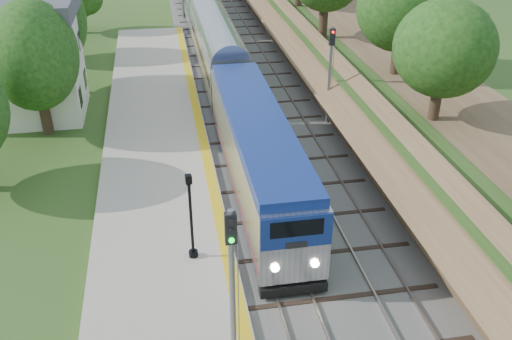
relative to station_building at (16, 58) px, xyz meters
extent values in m
cube|color=#4C4944|center=(16.00, 30.00, -4.03)|extent=(9.50, 170.00, 0.12)
cube|color=gray|center=(13.28, 30.00, -3.89)|extent=(0.08, 170.00, 0.16)
cube|color=gray|center=(14.72, 30.00, -3.89)|extent=(0.08, 170.00, 0.16)
cube|color=gray|center=(17.28, 30.00, -3.89)|extent=(0.08, 170.00, 0.16)
cube|color=gray|center=(18.72, 30.00, -3.89)|extent=(0.08, 170.00, 0.16)
cube|color=#B0A88E|center=(8.80, -14.00, -3.90)|extent=(6.40, 68.00, 0.38)
cube|color=gold|center=(11.65, -14.00, -3.70)|extent=(0.55, 68.00, 0.01)
cube|color=white|center=(0.00, 0.00, -0.69)|extent=(8.00, 6.00, 6.80)
cube|color=#4B4D52|center=(0.00, 0.00, 3.31)|extent=(8.60, 6.60, 1.20)
cube|color=black|center=(4.01, -1.80, -2.29)|extent=(0.05, 1.10, 1.30)
cube|color=black|center=(4.01, 1.80, -2.29)|extent=(0.05, 1.10, 1.30)
cube|color=black|center=(4.01, -1.80, 0.51)|extent=(0.05, 1.10, 1.30)
cube|color=black|center=(4.01, 1.80, 0.51)|extent=(0.05, 1.10, 1.30)
cylinder|color=#332316|center=(2.00, -4.00, -2.86)|extent=(0.60, 0.60, 2.45)
sphere|color=#163A0F|center=(2.00, -4.00, 0.46)|extent=(5.32, 5.32, 5.32)
cylinder|color=#332316|center=(2.00, 12.00, -2.86)|extent=(0.60, 0.60, 2.45)
sphere|color=#163A0F|center=(2.00, 12.00, 0.46)|extent=(5.32, 5.32, 5.32)
cube|color=black|center=(14.00, -13.05, -3.52)|extent=(2.63, 16.46, 0.57)
cube|color=#B7BAC1|center=(14.00, -13.05, -1.62)|extent=(2.86, 17.15, 3.24)
cube|color=navy|center=(14.00, -13.05, 0.21)|extent=(2.74, 16.46, 0.42)
cube|color=navy|center=(14.00, -21.66, -0.71)|extent=(2.83, 0.10, 1.43)
cube|color=black|center=(14.00, -21.70, -0.52)|extent=(2.10, 0.06, 0.71)
cube|color=maroon|center=(14.00, -13.05, -2.71)|extent=(2.88, 16.80, 0.10)
cube|color=#B7BAC1|center=(14.00, 5.65, -1.95)|extent=(2.86, 19.05, 3.72)
cylinder|color=black|center=(10.16, -18.53, -3.57)|extent=(0.41, 0.41, 0.28)
cylinder|color=black|center=(10.16, -18.53, -1.76)|extent=(0.13, 0.13, 3.62)
cube|color=black|center=(10.16, -18.53, 0.23)|extent=(0.29, 0.29, 0.37)
cube|color=silver|center=(10.16, -18.53, 0.23)|extent=(0.20, 0.20, 0.28)
cylinder|color=slate|center=(11.10, -24.76, -0.56)|extent=(0.20, 0.20, 6.30)
cube|color=black|center=(11.10, -24.76, 1.94)|extent=(0.37, 0.24, 1.09)
cylinder|color=#0CE526|center=(11.10, -24.91, 1.94)|extent=(0.17, 0.07, 0.17)
cylinder|color=slate|center=(20.20, -5.05, -0.73)|extent=(0.19, 0.19, 6.47)
cube|color=black|center=(20.20, -5.05, 1.88)|extent=(0.36, 0.23, 1.04)
cylinder|color=#FF0C0C|center=(20.20, -5.18, 1.88)|extent=(0.17, 0.06, 0.17)
camera|label=1|loc=(9.38, -38.95, 11.88)|focal=40.00mm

